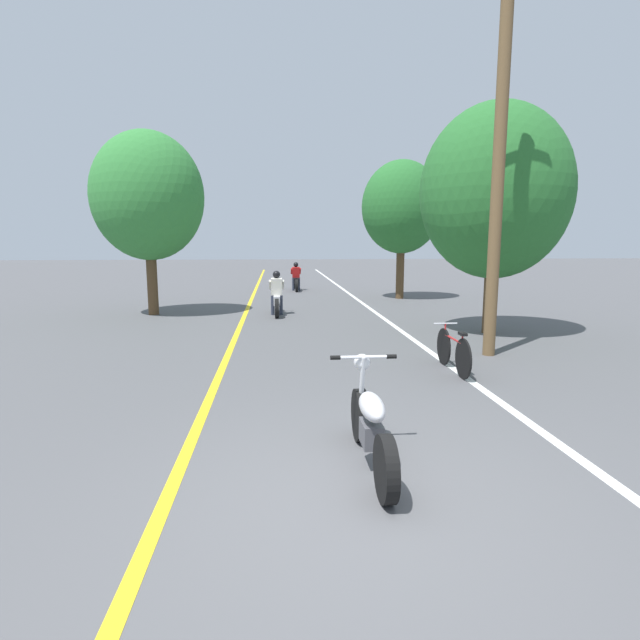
{
  "coord_description": "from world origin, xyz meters",
  "views": [
    {
      "loc": [
        -0.69,
        -4.13,
        2.29
      ],
      "look_at": [
        0.08,
        4.64,
        0.9
      ],
      "focal_mm": 28.0,
      "sensor_mm": 36.0,
      "label": 1
    }
  ],
  "objects_px": {
    "roadside_tree_right_near": "(496,192)",
    "motorcycle_rider_lead": "(277,298)",
    "motorcycle_rider_far": "(296,280)",
    "bicycle_parked": "(453,351)",
    "roadside_tree_right_far": "(402,208)",
    "roadside_tree_left": "(148,197)",
    "utility_pole": "(499,160)",
    "motorcycle_foreground": "(371,425)"
  },
  "relations": [
    {
      "from": "roadside_tree_right_near",
      "to": "motorcycle_rider_lead",
      "type": "relative_size",
      "value": 2.78
    },
    {
      "from": "motorcycle_rider_far",
      "to": "bicycle_parked",
      "type": "distance_m",
      "value": 15.17
    },
    {
      "from": "roadside_tree_right_far",
      "to": "roadside_tree_left",
      "type": "height_order",
      "value": "roadside_tree_left"
    },
    {
      "from": "utility_pole",
      "to": "roadside_tree_right_far",
      "type": "bearing_deg",
      "value": 86.25
    },
    {
      "from": "roadside_tree_left",
      "to": "motorcycle_rider_lead",
      "type": "height_order",
      "value": "roadside_tree_left"
    },
    {
      "from": "roadside_tree_right_near",
      "to": "roadside_tree_right_far",
      "type": "relative_size",
      "value": 1.03
    },
    {
      "from": "roadside_tree_right_far",
      "to": "motorcycle_rider_lead",
      "type": "height_order",
      "value": "roadside_tree_right_far"
    },
    {
      "from": "utility_pole",
      "to": "bicycle_parked",
      "type": "relative_size",
      "value": 4.44
    },
    {
      "from": "roadside_tree_right_near",
      "to": "motorcycle_foreground",
      "type": "relative_size",
      "value": 2.79
    },
    {
      "from": "motorcycle_rider_far",
      "to": "bicycle_parked",
      "type": "bearing_deg",
      "value": -81.66
    },
    {
      "from": "utility_pole",
      "to": "motorcycle_foreground",
      "type": "height_order",
      "value": "utility_pole"
    },
    {
      "from": "roadside_tree_left",
      "to": "motorcycle_rider_lead",
      "type": "xyz_separation_m",
      "value": [
        3.88,
        -0.37,
        -3.12
      ]
    },
    {
      "from": "roadside_tree_left",
      "to": "motorcycle_rider_far",
      "type": "relative_size",
      "value": 2.81
    },
    {
      "from": "roadside_tree_left",
      "to": "motorcycle_foreground",
      "type": "xyz_separation_m",
      "value": [
        4.83,
        -11.2,
        -3.21
      ]
    },
    {
      "from": "roadside_tree_right_far",
      "to": "roadside_tree_left",
      "type": "distance_m",
      "value": 9.6
    },
    {
      "from": "roadside_tree_right_near",
      "to": "motorcycle_rider_far",
      "type": "relative_size",
      "value": 2.8
    },
    {
      "from": "utility_pole",
      "to": "roadside_tree_right_near",
      "type": "distance_m",
      "value": 2.64
    },
    {
      "from": "bicycle_parked",
      "to": "roadside_tree_right_near",
      "type": "bearing_deg",
      "value": 58.34
    },
    {
      "from": "roadside_tree_left",
      "to": "motorcycle_rider_lead",
      "type": "bearing_deg",
      "value": -5.45
    },
    {
      "from": "motorcycle_rider_far",
      "to": "bicycle_parked",
      "type": "xyz_separation_m",
      "value": [
        2.2,
        -15.01,
        -0.14
      ]
    },
    {
      "from": "roadside_tree_right_far",
      "to": "roadside_tree_left",
      "type": "relative_size",
      "value": 0.97
    },
    {
      "from": "motorcycle_foreground",
      "to": "motorcycle_rider_far",
      "type": "distance_m",
      "value": 18.6
    },
    {
      "from": "roadside_tree_right_near",
      "to": "motorcycle_rider_lead",
      "type": "distance_m",
      "value": 7.09
    },
    {
      "from": "roadside_tree_left",
      "to": "motorcycle_rider_lead",
      "type": "relative_size",
      "value": 2.79
    },
    {
      "from": "roadside_tree_right_near",
      "to": "motorcycle_rider_far",
      "type": "distance_m",
      "value": 12.59
    },
    {
      "from": "roadside_tree_right_far",
      "to": "bicycle_parked",
      "type": "height_order",
      "value": "roadside_tree_right_far"
    },
    {
      "from": "motorcycle_rider_lead",
      "to": "roadside_tree_left",
      "type": "bearing_deg",
      "value": 174.55
    },
    {
      "from": "utility_pole",
      "to": "roadside_tree_right_far",
      "type": "xyz_separation_m",
      "value": [
        0.67,
        10.15,
        -0.22
      ]
    },
    {
      "from": "utility_pole",
      "to": "motorcycle_rider_lead",
      "type": "relative_size",
      "value": 3.72
    },
    {
      "from": "utility_pole",
      "to": "roadside_tree_right_far",
      "type": "distance_m",
      "value": 10.18
    },
    {
      "from": "utility_pole",
      "to": "motorcycle_rider_lead",
      "type": "xyz_separation_m",
      "value": [
        -4.29,
        6.04,
        -3.3
      ]
    },
    {
      "from": "motorcycle_foreground",
      "to": "bicycle_parked",
      "type": "xyz_separation_m",
      "value": [
        2.16,
        3.59,
        -0.06
      ]
    },
    {
      "from": "roadside_tree_right_near",
      "to": "bicycle_parked",
      "type": "distance_m",
      "value": 5.24
    },
    {
      "from": "roadside_tree_right_near",
      "to": "roadside_tree_left",
      "type": "height_order",
      "value": "roadside_tree_left"
    },
    {
      "from": "utility_pole",
      "to": "motorcycle_foreground",
      "type": "xyz_separation_m",
      "value": [
        -3.35,
        -4.79,
        -3.39
      ]
    },
    {
      "from": "motorcycle_rider_lead",
      "to": "bicycle_parked",
      "type": "height_order",
      "value": "motorcycle_rider_lead"
    },
    {
      "from": "roadside_tree_left",
      "to": "bicycle_parked",
      "type": "bearing_deg",
      "value": -47.4
    },
    {
      "from": "motorcycle_foreground",
      "to": "motorcycle_rider_lead",
      "type": "bearing_deg",
      "value": 95.0
    },
    {
      "from": "roadside_tree_right_near",
      "to": "roadside_tree_right_far",
      "type": "distance_m",
      "value": 7.76
    },
    {
      "from": "roadside_tree_left",
      "to": "motorcycle_foreground",
      "type": "height_order",
      "value": "roadside_tree_left"
    },
    {
      "from": "motorcycle_foreground",
      "to": "motorcycle_rider_far",
      "type": "height_order",
      "value": "motorcycle_rider_far"
    },
    {
      "from": "motorcycle_rider_far",
      "to": "bicycle_parked",
      "type": "height_order",
      "value": "motorcycle_rider_far"
    }
  ]
}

